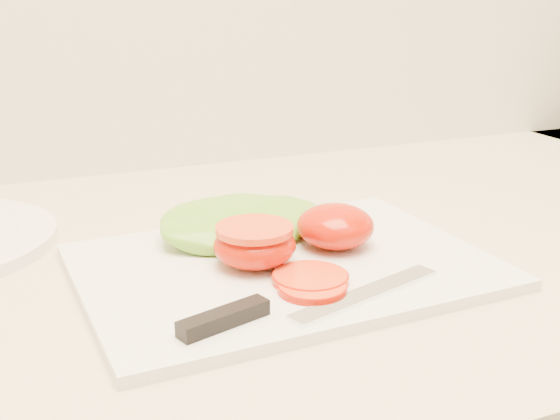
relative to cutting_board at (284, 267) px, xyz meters
name	(u,v)px	position (x,y,z in m)	size (l,w,h in m)	color
cutting_board	(284,267)	(0.00, 0.00, 0.00)	(0.35, 0.26, 0.01)	white
tomato_half_dome	(335,226)	(0.06, 0.02, 0.02)	(0.07, 0.07, 0.04)	red
tomato_half_cut	(255,244)	(-0.03, 0.00, 0.03)	(0.07, 0.07, 0.04)	red
tomato_slice_0	(310,278)	(0.00, -0.05, 0.01)	(0.06, 0.06, 0.01)	#F74913
tomato_slice_1	(312,288)	(0.00, -0.07, 0.01)	(0.05, 0.05, 0.01)	#F74913
lettuce_leaf_0	(238,223)	(-0.02, 0.07, 0.02)	(0.16, 0.10, 0.03)	#73B42F
lettuce_leaf_1	(277,218)	(0.03, 0.08, 0.02)	(0.11, 0.08, 0.02)	#73B42F
knife	(283,308)	(-0.04, -0.09, 0.01)	(0.23, 0.06, 0.01)	silver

